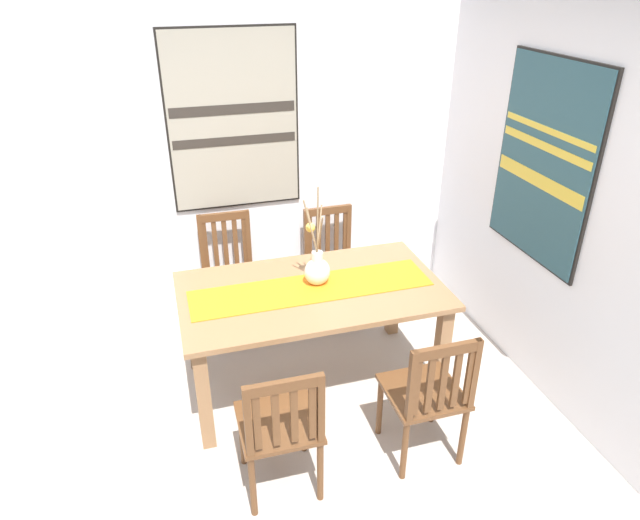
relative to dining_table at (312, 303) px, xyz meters
name	(u,v)px	position (x,y,z in m)	size (l,w,h in m)	color
ground_plane	(289,468)	(-0.34, -0.70, -0.65)	(6.40, 6.40, 0.03)	#B2A89E
wall_back	(225,149)	(-0.34, 1.16, 0.72)	(6.40, 0.12, 2.70)	silver
wall_side	(612,216)	(1.52, -0.70, 0.72)	(0.12, 6.40, 2.70)	silver
dining_table	(312,303)	(0.00, 0.00, 0.00)	(1.68, 0.94, 0.74)	#8E6642
table_runner	(311,288)	(0.00, 0.00, 0.11)	(1.54, 0.36, 0.01)	orange
centerpiece_vase	(317,267)	(0.05, 0.05, 0.23)	(0.18, 0.25, 0.68)	silver
chair_0	(429,393)	(0.44, -0.83, -0.16)	(0.42, 0.42, 0.88)	brown
chair_1	(332,259)	(0.41, 0.85, -0.17)	(0.43, 0.43, 0.87)	brown
chair_2	(280,426)	(-0.40, -0.83, -0.18)	(0.43, 0.43, 0.86)	brown
chair_3	(229,271)	(-0.42, 0.85, -0.15)	(0.43, 0.43, 0.91)	brown
painting_on_back_wall	(233,122)	(-0.27, 1.09, 0.93)	(0.96, 0.05, 1.29)	black
painting_on_side_wall	(545,162)	(1.46, -0.16, 0.86)	(0.05, 0.90, 1.26)	black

